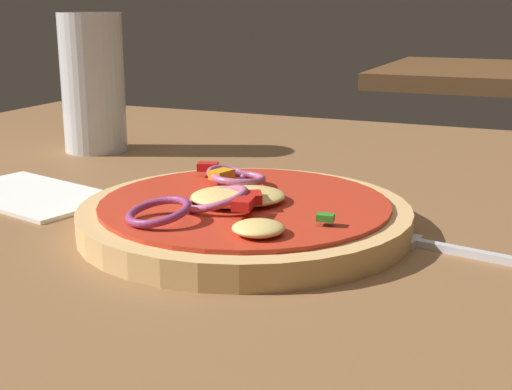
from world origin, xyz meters
TOP-DOWN VIEW (x-y plane):
  - dining_table at (0.00, 0.00)m, footprint 1.17×1.03m
  - pizza at (-0.04, 0.02)m, footprint 0.23×0.23m
  - fork at (0.11, 0.03)m, footprint 0.17×0.05m
  - beer_glass at (-0.30, 0.21)m, footprint 0.07×0.07m
  - napkin at (-0.23, 0.03)m, footprint 0.16×0.12m

SIDE VIEW (x-z plane):
  - dining_table at x=0.00m, z-range 0.00..0.04m
  - napkin at x=-0.23m, z-range 0.04..0.04m
  - fork at x=0.11m, z-range 0.04..0.04m
  - pizza at x=-0.04m, z-range 0.03..0.07m
  - beer_glass at x=-0.30m, z-range 0.03..0.18m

